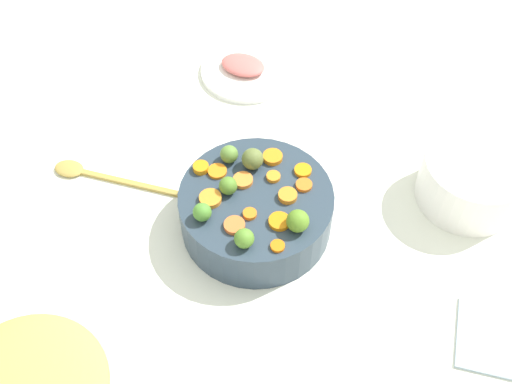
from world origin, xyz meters
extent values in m
cube|color=white|center=(0.00, 0.00, 0.01)|extent=(2.40, 2.40, 0.02)
cylinder|color=#2C3B4A|center=(0.01, -0.04, 0.06)|extent=(0.28, 0.28, 0.09)
cylinder|color=orange|center=(-0.01, -0.12, 0.11)|extent=(0.05, 0.05, 0.01)
cylinder|color=orange|center=(-0.08, 0.02, 0.11)|extent=(0.04, 0.04, 0.01)
cylinder|color=orange|center=(-0.01, 0.02, 0.11)|extent=(0.05, 0.05, 0.01)
cylinder|color=orange|center=(-0.01, -0.07, 0.11)|extent=(0.05, 0.05, 0.01)
cylinder|color=orange|center=(0.08, -0.04, 0.11)|extent=(0.05, 0.05, 0.01)
cylinder|color=orange|center=(0.09, 0.04, 0.11)|extent=(0.02, 0.02, 0.01)
cylinder|color=orange|center=(-0.01, -0.15, 0.11)|extent=(0.04, 0.04, 0.01)
cylinder|color=orange|center=(0.05, -0.03, 0.11)|extent=(0.03, 0.03, 0.01)
cylinder|color=orange|center=(0.05, 0.02, 0.11)|extent=(0.05, 0.05, 0.01)
cylinder|color=orange|center=(0.05, -0.11, 0.11)|extent=(0.05, 0.05, 0.01)
cylinder|color=orange|center=(-0.04, -0.02, 0.11)|extent=(0.03, 0.03, 0.01)
cylinder|color=orange|center=(-0.05, 0.03, 0.11)|extent=(0.04, 0.04, 0.01)
cylinder|color=orange|center=(-0.08, -0.04, 0.11)|extent=(0.04, 0.04, 0.01)
sphere|color=#54862B|center=(0.11, -0.01, 0.13)|extent=(0.03, 0.03, 0.03)
sphere|color=#5C8336|center=(-0.05, -0.12, 0.13)|extent=(0.03, 0.03, 0.03)
sphere|color=#578325|center=(0.04, 0.06, 0.13)|extent=(0.04, 0.04, 0.04)
sphere|color=#527F2A|center=(0.02, -0.08, 0.13)|extent=(0.03, 0.03, 0.03)
sphere|color=#5E6C34|center=(-0.05, -0.07, 0.13)|extent=(0.04, 0.04, 0.04)
sphere|color=#4B862F|center=(0.09, -0.10, 0.13)|extent=(0.03, 0.03, 0.03)
cube|color=#A98C41|center=(0.02, -0.31, 0.02)|extent=(0.04, 0.22, 0.01)
ellipsoid|color=#A98C41|center=(0.04, -0.43, 0.03)|extent=(0.05, 0.07, 0.01)
cylinder|color=white|center=(-0.22, 0.31, 0.07)|extent=(0.20, 0.20, 0.10)
cylinder|color=white|center=(-0.37, -0.23, 0.03)|extent=(0.21, 0.21, 0.01)
ellipsoid|color=#D26662|center=(-0.37, -0.24, 0.04)|extent=(0.08, 0.10, 0.02)
cube|color=#9DB1C0|center=(0.06, 0.41, 0.02)|extent=(0.15, 0.13, 0.01)
camera|label=1|loc=(0.64, 0.25, 1.00)|focal=44.51mm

